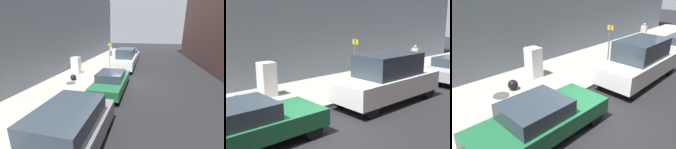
% 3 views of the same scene
% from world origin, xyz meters
% --- Properties ---
extents(ground_plane, '(80.00, 80.00, 0.00)m').
position_xyz_m(ground_plane, '(0.00, 0.00, 0.00)').
color(ground_plane, black).
extents(sidewalk_slab, '(4.37, 44.00, 0.14)m').
position_xyz_m(sidewalk_slab, '(-4.04, 0.00, 0.07)').
color(sidewalk_slab, '#9E998E').
rests_on(sidewalk_slab, ground).
extents(discarded_refrigerator, '(0.69, 0.68, 1.55)m').
position_xyz_m(discarded_refrigerator, '(-4.64, 0.80, 0.92)').
color(discarded_refrigerator, white).
rests_on(discarded_refrigerator, sidewalk_slab).
extents(street_sign_post, '(0.36, 0.07, 2.60)m').
position_xyz_m(street_sign_post, '(-2.40, 4.11, 1.60)').
color(street_sign_post, slate).
rests_on(street_sign_post, sidewalk_slab).
extents(fire_hydrant, '(0.22, 0.22, 0.80)m').
position_xyz_m(fire_hydrant, '(-2.44, 8.15, 0.55)').
color(fire_hydrant, slate).
rests_on(fire_hydrant, sidewalk_slab).
extents(trash_bag, '(0.47, 0.47, 0.47)m').
position_xyz_m(trash_bag, '(-4.12, -0.82, 0.38)').
color(trash_bag, black).
rests_on(trash_bag, sidewalk_slab).
extents(pedestrian_walking_far, '(0.45, 0.22, 1.55)m').
position_xyz_m(pedestrian_walking_far, '(-4.16, 11.78, 1.03)').
color(pedestrian_walking_far, '#2D5193').
rests_on(pedestrian_walking_far, sidewalk_slab).
extents(parked_sedan_green, '(1.81, 4.68, 1.38)m').
position_xyz_m(parked_sedan_green, '(-0.73, -1.96, 0.71)').
color(parked_sedan_green, '#1E6038').
rests_on(parked_sedan_green, ground).
extents(parked_van_white, '(1.93, 5.13, 2.16)m').
position_xyz_m(parked_van_white, '(-0.73, 4.47, 1.07)').
color(parked_van_white, silver).
rests_on(parked_van_white, ground).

